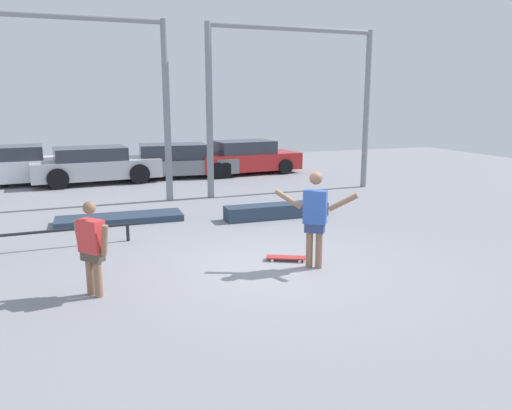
# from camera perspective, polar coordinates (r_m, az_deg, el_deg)

# --- Properties ---
(ground_plane) EXTENTS (36.00, 36.00, 0.00)m
(ground_plane) POSITION_cam_1_polar(r_m,az_deg,el_deg) (9.11, 2.37, -7.08)
(ground_plane) COLOR gray
(skateboarder) EXTENTS (1.24, 0.98, 1.74)m
(skateboarder) POSITION_cam_1_polar(r_m,az_deg,el_deg) (8.86, 6.76, -1.12)
(skateboarder) COLOR #8C664C
(skateboarder) RESTS_ON ground_plane
(skateboard) EXTENTS (0.76, 0.53, 0.08)m
(skateboard) POSITION_cam_1_polar(r_m,az_deg,el_deg) (9.44, 3.48, -6.00)
(skateboard) COLOR red
(skateboard) RESTS_ON ground_plane
(grind_box) EXTENTS (2.69, 0.61, 0.35)m
(grind_box) POSITION_cam_1_polar(r_m,az_deg,el_deg) (12.75, 2.36, -0.68)
(grind_box) COLOR #28384C
(grind_box) RESTS_ON ground_plane
(manual_pad) EXTENTS (3.07, 1.00, 0.16)m
(manual_pad) POSITION_cam_1_polar(r_m,az_deg,el_deg) (12.79, -15.29, -1.51)
(manual_pad) COLOR #28384C
(manual_pad) RESTS_ON ground_plane
(grind_rail) EXTENTS (3.10, 0.12, 0.39)m
(grind_rail) POSITION_cam_1_polar(r_m,az_deg,el_deg) (10.91, -21.11, -2.91)
(grind_rail) COLOR black
(grind_rail) RESTS_ON ground_plane
(canopy_support_left) EXTENTS (5.67, 0.20, 5.18)m
(canopy_support_left) POSITION_cam_1_polar(r_m,az_deg,el_deg) (14.68, -21.04, 12.19)
(canopy_support_left) COLOR gray
(canopy_support_left) RESTS_ON ground_plane
(canopy_support_right) EXTENTS (5.67, 0.20, 5.18)m
(canopy_support_right) POSITION_cam_1_polar(r_m,az_deg,el_deg) (16.15, 4.24, 12.84)
(canopy_support_right) COLOR gray
(canopy_support_right) RESTS_ON ground_plane
(parked_car_white) EXTENTS (4.08, 2.10, 1.38)m
(parked_car_white) POSITION_cam_1_polar(r_m,az_deg,el_deg) (19.54, -25.96, 4.01)
(parked_car_white) COLOR white
(parked_car_white) RESTS_ON ground_plane
(parked_car_silver) EXTENTS (4.52, 2.23, 1.30)m
(parked_car_silver) POSITION_cam_1_polar(r_m,az_deg,el_deg) (18.94, -17.93, 4.36)
(parked_car_silver) COLOR #B7BABF
(parked_car_silver) RESTS_ON ground_plane
(parked_car_grey) EXTENTS (4.64, 2.16, 1.29)m
(parked_car_grey) POSITION_cam_1_polar(r_m,az_deg,el_deg) (19.61, -9.08, 4.96)
(parked_car_grey) COLOR slate
(parked_car_grey) RESTS_ON ground_plane
(parked_car_red) EXTENTS (4.30, 2.15, 1.34)m
(parked_car_red) POSITION_cam_1_polar(r_m,az_deg,el_deg) (20.38, -1.10, 5.43)
(parked_car_red) COLOR red
(parked_car_red) RESTS_ON ground_plane
(bystander) EXTENTS (0.52, 0.63, 1.49)m
(bystander) POSITION_cam_1_polar(r_m,az_deg,el_deg) (7.97, -18.23, -4.42)
(bystander) COLOR #8C664C
(bystander) RESTS_ON ground_plane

